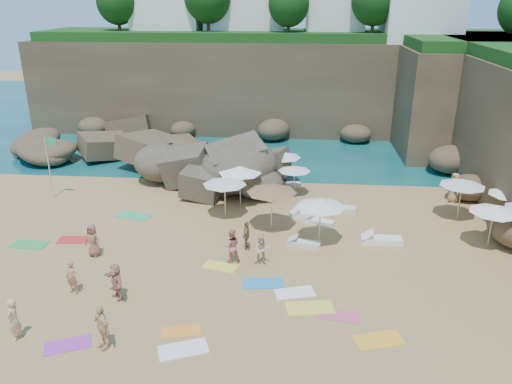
# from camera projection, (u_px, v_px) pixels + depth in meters

# --- Properties ---
(ground) EXTENTS (120.00, 120.00, 0.00)m
(ground) POSITION_uv_depth(u_px,v_px,m) (210.00, 251.00, 24.33)
(ground) COLOR tan
(ground) RESTS_ON ground
(seawater) EXTENTS (120.00, 120.00, 0.00)m
(seawater) POSITION_uv_depth(u_px,v_px,m) (259.00, 116.00, 52.16)
(seawater) COLOR #0C4751
(seawater) RESTS_ON ground
(cliff_back) EXTENTS (44.00, 8.00, 8.00)m
(cliff_back) POSITION_uv_depth(u_px,v_px,m) (277.00, 85.00, 45.90)
(cliff_back) COLOR brown
(cliff_back) RESTS_ON ground
(cliff_corner) EXTENTS (10.00, 12.00, 8.00)m
(cliff_corner) POSITION_uv_depth(u_px,v_px,m) (460.00, 98.00, 40.05)
(cliff_corner) COLOR brown
(cliff_corner) RESTS_ON ground
(rock_promontory) EXTENTS (12.00, 7.00, 2.00)m
(rock_promontory) POSITION_uv_depth(u_px,v_px,m) (109.00, 151.00, 40.06)
(rock_promontory) COLOR brown
(rock_promontory) RESTS_ON ground
(clifftop_buildings) EXTENTS (28.48, 9.48, 7.00)m
(clifftop_buildings) POSITION_uv_depth(u_px,v_px,m) (289.00, 1.00, 43.92)
(clifftop_buildings) COLOR white
(clifftop_buildings) RESTS_ON cliff_back
(clifftop_trees) EXTENTS (35.60, 23.82, 4.40)m
(clifftop_trees) POSITION_uv_depth(u_px,v_px,m) (311.00, 1.00, 37.94)
(clifftop_trees) COLOR #11380F
(clifftop_trees) RESTS_ON ground
(marina_masts) EXTENTS (3.10, 0.10, 6.00)m
(marina_masts) POSITION_uv_depth(u_px,v_px,m) (103.00, 84.00, 52.39)
(marina_masts) COLOR white
(marina_masts) RESTS_ON ground
(rock_outcrop) EXTENTS (7.87, 6.00, 3.08)m
(rock_outcrop) POSITION_uv_depth(u_px,v_px,m) (214.00, 184.00, 33.01)
(rock_outcrop) COLOR brown
(rock_outcrop) RESTS_ON ground
(flag_pole) EXTENTS (0.76, 0.15, 3.92)m
(flag_pole) POSITION_uv_depth(u_px,v_px,m) (50.00, 159.00, 29.90)
(flag_pole) COLOR silver
(flag_pole) RESTS_ON ground
(parasol_0) EXTENTS (2.00, 2.00, 1.89)m
(parasol_0) POSITION_uv_depth(u_px,v_px,m) (294.00, 168.00, 30.64)
(parasol_0) COLOR silver
(parasol_0) RESTS_ON ground
(parasol_1) EXTENTS (2.53, 2.53, 2.39)m
(parasol_1) POSITION_uv_depth(u_px,v_px,m) (240.00, 170.00, 28.98)
(parasol_1) COLOR silver
(parasol_1) RESTS_ON ground
(parasol_2) EXTENTS (2.27, 2.27, 2.14)m
(parasol_2) POSITION_uv_depth(u_px,v_px,m) (284.00, 155.00, 32.51)
(parasol_2) COLOR silver
(parasol_2) RESTS_ON ground
(parasol_3) EXTENTS (2.44, 2.44, 2.31)m
(parasol_3) POSITION_uv_depth(u_px,v_px,m) (463.00, 183.00, 27.20)
(parasol_3) COLOR silver
(parasol_3) RESTS_ON ground
(parasol_4) EXTENTS (2.17, 2.17, 2.05)m
(parasol_4) POSITION_uv_depth(u_px,v_px,m) (510.00, 192.00, 26.55)
(parasol_4) COLOR silver
(parasol_4) RESTS_ON ground
(parasol_5) EXTENTS (2.48, 2.48, 2.34)m
(parasol_5) POSITION_uv_depth(u_px,v_px,m) (321.00, 203.00, 24.41)
(parasol_5) COLOR silver
(parasol_5) RESTS_ON ground
(parasol_6) EXTENTS (2.64, 2.64, 2.50)m
(parasol_6) POSITION_uv_depth(u_px,v_px,m) (272.00, 189.00, 25.84)
(parasol_6) COLOR silver
(parasol_6) RESTS_ON ground
(parasol_9) EXTENTS (2.43, 2.43, 2.30)m
(parasol_9) POSITION_uv_depth(u_px,v_px,m) (225.00, 181.00, 27.43)
(parasol_9) COLOR silver
(parasol_9) RESTS_ON ground
(parasol_11) EXTENTS (2.32, 2.32, 2.19)m
(parasol_11) POSITION_uv_depth(u_px,v_px,m) (494.00, 209.00, 24.07)
(parasol_11) COLOR silver
(parasol_11) RESTS_ON ground
(lounger_0) EXTENTS (1.89, 0.97, 0.28)m
(lounger_0) POSITION_uv_depth(u_px,v_px,m) (306.00, 214.00, 28.14)
(lounger_0) COLOR white
(lounger_0) RESTS_ON ground
(lounger_1) EXTENTS (1.75, 1.09, 0.26)m
(lounger_1) POSITION_uv_depth(u_px,v_px,m) (319.00, 222.00, 27.21)
(lounger_1) COLOR white
(lounger_1) RESTS_ON ground
(lounger_2) EXTENTS (1.71, 0.68, 0.26)m
(lounger_2) POSITION_uv_depth(u_px,v_px,m) (288.00, 185.00, 32.58)
(lounger_2) COLOR silver
(lounger_2) RESTS_ON ground
(lounger_3) EXTENTS (1.68, 0.83, 0.25)m
(lounger_3) POSITION_uv_depth(u_px,v_px,m) (304.00, 244.00, 24.80)
(lounger_3) COLOR silver
(lounger_3) RESTS_ON ground
(lounger_4) EXTENTS (2.05, 1.00, 0.31)m
(lounger_4) POSITION_uv_depth(u_px,v_px,m) (339.00, 209.00, 28.83)
(lounger_4) COLOR silver
(lounger_4) RESTS_ON ground
(lounger_5) EXTENTS (2.04, 0.72, 0.32)m
(lounger_5) POSITION_uv_depth(u_px,v_px,m) (381.00, 240.00, 25.07)
(lounger_5) COLOR white
(lounger_5) RESTS_ON ground
(towel_2) EXTENTS (1.61, 1.06, 0.03)m
(towel_2) POSITION_uv_depth(u_px,v_px,m) (181.00, 331.00, 18.48)
(towel_2) COLOR orange
(towel_2) RESTS_ON ground
(towel_3) EXTENTS (1.82, 0.97, 0.03)m
(towel_3) POSITION_uv_depth(u_px,v_px,m) (29.00, 245.00, 24.94)
(towel_3) COLOR green
(towel_3) RESTS_ON ground
(towel_4) EXTENTS (1.71, 1.13, 0.03)m
(towel_4) POSITION_uv_depth(u_px,v_px,m) (220.00, 266.00, 22.92)
(towel_4) COLOR #F0EB3F
(towel_4) RESTS_ON ground
(towel_5) EXTENTS (1.92, 1.43, 0.03)m
(towel_5) POSITION_uv_depth(u_px,v_px,m) (183.00, 349.00, 17.52)
(towel_5) COLOR white
(towel_5) RESTS_ON ground
(towel_6) EXTENTS (1.77, 1.35, 0.03)m
(towel_6) POSITION_uv_depth(u_px,v_px,m) (68.00, 345.00, 17.75)
(towel_6) COLOR purple
(towel_6) RESTS_ON ground
(towel_7) EXTENTS (1.76, 1.00, 0.03)m
(towel_7) POSITION_uv_depth(u_px,v_px,m) (75.00, 240.00, 25.43)
(towel_7) COLOR red
(towel_7) RESTS_ON ground
(towel_8) EXTENTS (1.85, 1.09, 0.03)m
(towel_8) POSITION_uv_depth(u_px,v_px,m) (263.00, 283.00, 21.58)
(towel_8) COLOR #2586C9
(towel_8) RESTS_ON ground
(towel_9) EXTENTS (1.69, 1.02, 0.03)m
(towel_9) POSITION_uv_depth(u_px,v_px,m) (339.00, 315.00, 19.39)
(towel_9) COLOR #D2526B
(towel_9) RESTS_ON ground
(towel_10) EXTENTS (1.96, 1.39, 0.03)m
(towel_10) POSITION_uv_depth(u_px,v_px,m) (379.00, 340.00, 17.99)
(towel_10) COLOR #FEAD28
(towel_10) RESTS_ON ground
(towel_11) EXTENTS (2.07, 1.38, 0.03)m
(towel_11) POSITION_uv_depth(u_px,v_px,m) (134.00, 216.00, 28.22)
(towel_11) COLOR #2FA66B
(towel_11) RESTS_ON ground
(towel_12) EXTENTS (2.03, 1.25, 0.03)m
(towel_12) POSITION_uv_depth(u_px,v_px,m) (310.00, 308.00, 19.87)
(towel_12) COLOR yellow
(towel_12) RESTS_ON ground
(towel_13) EXTENTS (1.81, 1.23, 0.03)m
(towel_13) POSITION_uv_depth(u_px,v_px,m) (295.00, 293.00, 20.88)
(towel_13) COLOR white
(towel_13) RESTS_ON ground
(person_stand_1) EXTENTS (0.94, 0.81, 1.64)m
(person_stand_1) POSITION_uv_depth(u_px,v_px,m) (232.00, 246.00, 23.06)
(person_stand_1) COLOR #C57262
(person_stand_1) RESTS_ON ground
(person_stand_2) EXTENTS (1.07, 0.74, 1.54)m
(person_stand_2) POSITION_uv_depth(u_px,v_px,m) (177.00, 168.00, 33.81)
(person_stand_2) COLOR tan
(person_stand_2) RESTS_ON ground
(person_stand_3) EXTENTS (0.37, 0.86, 1.46)m
(person_stand_3) POSITION_uv_depth(u_px,v_px,m) (247.00, 235.00, 24.30)
(person_stand_3) COLOR olive
(person_stand_3) RESTS_ON ground
(person_stand_4) EXTENTS (0.88, 1.02, 1.83)m
(person_stand_4) POSITION_uv_depth(u_px,v_px,m) (454.00, 188.00, 29.89)
(person_stand_4) COLOR tan
(person_stand_4) RESTS_ON ground
(person_stand_5) EXTENTS (1.44, 0.48, 1.54)m
(person_stand_5) POSITION_uv_depth(u_px,v_px,m) (218.00, 172.00, 32.96)
(person_stand_5) COLOR #A36751
(person_stand_5) RESTS_ON ground
(person_stand_6) EXTENTS (0.42, 0.62, 1.66)m
(person_stand_6) POSITION_uv_depth(u_px,v_px,m) (13.00, 319.00, 17.80)
(person_stand_6) COLOR #E4B381
(person_stand_6) RESTS_ON ground
(person_lie_1) EXTENTS (1.85, 1.90, 0.41)m
(person_lie_1) POSITION_uv_depth(u_px,v_px,m) (104.00, 343.00, 17.58)
(person_lie_1) COLOR #E7BE83
(person_lie_1) RESTS_ON ground
(person_lie_2) EXTENTS (1.13, 1.73, 0.42)m
(person_lie_2) POSITION_uv_depth(u_px,v_px,m) (94.00, 252.00, 23.82)
(person_lie_2) COLOR #895744
(person_lie_2) RESTS_ON ground
(person_lie_3) EXTENTS (2.09, 2.09, 0.41)m
(person_lie_3) POSITION_uv_depth(u_px,v_px,m) (117.00, 294.00, 20.46)
(person_lie_3) COLOR tan
(person_lie_3) RESTS_ON ground
(person_lie_4) EXTENTS (0.84, 1.53, 0.35)m
(person_lie_4) POSITION_uv_depth(u_px,v_px,m) (74.00, 289.00, 20.83)
(person_lie_4) COLOR tan
(person_lie_4) RESTS_ON ground
(person_lie_5) EXTENTS (0.73, 1.46, 0.55)m
(person_lie_5) POSITION_uv_depth(u_px,v_px,m) (262.00, 259.00, 23.03)
(person_lie_5) COLOR #E0B87F
(person_lie_5) RESTS_ON ground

